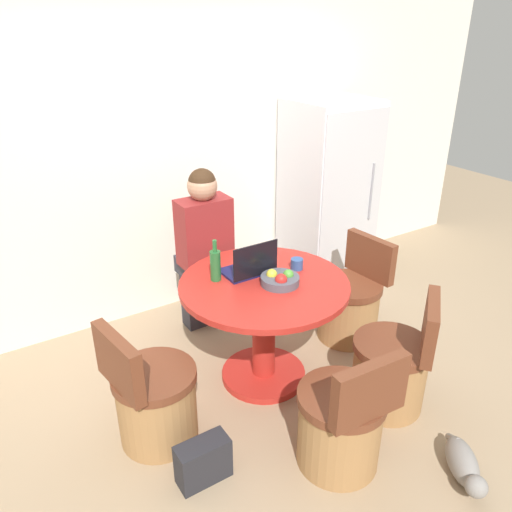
{
  "coord_description": "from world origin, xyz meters",
  "views": [
    {
      "loc": [
        -1.6,
        -2.24,
        2.34
      ],
      "look_at": [
        -0.0,
        0.27,
        0.93
      ],
      "focal_mm": 35.0,
      "sensor_mm": 36.0,
      "label": 1
    }
  ],
  "objects_px": {
    "bottle": "(215,265)",
    "chair_near_right_corner": "(392,369)",
    "cat": "(464,465)",
    "chair_right_side": "(350,305)",
    "dining_table": "(264,314)",
    "chair_near_camera": "(342,424)",
    "person_seated": "(203,244)",
    "laptop": "(250,267)",
    "chair_left_side": "(154,401)",
    "refrigerator": "(328,195)",
    "fruit_bowl": "(280,279)",
    "handbag": "(203,461)"
  },
  "relations": [
    {
      "from": "dining_table",
      "to": "fruit_bowl",
      "type": "bearing_deg",
      "value": -48.33
    },
    {
      "from": "chair_near_right_corner",
      "to": "cat",
      "type": "distance_m",
      "value": 0.69
    },
    {
      "from": "chair_near_right_corner",
      "to": "handbag",
      "type": "relative_size",
      "value": 2.75
    },
    {
      "from": "laptop",
      "to": "bottle",
      "type": "bearing_deg",
      "value": -12.22
    },
    {
      "from": "person_seated",
      "to": "laptop",
      "type": "bearing_deg",
      "value": 93.06
    },
    {
      "from": "cat",
      "to": "chair_right_side",
      "type": "bearing_deg",
      "value": -163.24
    },
    {
      "from": "bottle",
      "to": "chair_near_right_corner",
      "type": "bearing_deg",
      "value": -47.72
    },
    {
      "from": "handbag",
      "to": "cat",
      "type": "bearing_deg",
      "value": -32.26
    },
    {
      "from": "bottle",
      "to": "handbag",
      "type": "xyz_separation_m",
      "value": [
        -0.52,
        -0.76,
        -0.76
      ]
    },
    {
      "from": "refrigerator",
      "to": "chair_near_right_corner",
      "type": "distance_m",
      "value": 1.93
    },
    {
      "from": "dining_table",
      "to": "chair_near_camera",
      "type": "distance_m",
      "value": 0.91
    },
    {
      "from": "chair_left_side",
      "to": "laptop",
      "type": "bearing_deg",
      "value": -80.34
    },
    {
      "from": "refrigerator",
      "to": "chair_near_right_corner",
      "type": "xyz_separation_m",
      "value": [
        -0.8,
        -1.65,
        -0.58
      ]
    },
    {
      "from": "chair_left_side",
      "to": "bottle",
      "type": "relative_size",
      "value": 2.87
    },
    {
      "from": "chair_near_right_corner",
      "to": "fruit_bowl",
      "type": "height_order",
      "value": "fruit_bowl"
    },
    {
      "from": "person_seated",
      "to": "handbag",
      "type": "distance_m",
      "value": 1.66
    },
    {
      "from": "chair_right_side",
      "to": "bottle",
      "type": "height_order",
      "value": "bottle"
    },
    {
      "from": "dining_table",
      "to": "bottle",
      "type": "xyz_separation_m",
      "value": [
        -0.25,
        0.2,
        0.36
      ]
    },
    {
      "from": "dining_table",
      "to": "chair_near_right_corner",
      "type": "relative_size",
      "value": 1.37
    },
    {
      "from": "dining_table",
      "to": "cat",
      "type": "relative_size",
      "value": 2.69
    },
    {
      "from": "person_seated",
      "to": "dining_table",
      "type": "bearing_deg",
      "value": 93.81
    },
    {
      "from": "person_seated",
      "to": "bottle",
      "type": "height_order",
      "value": "person_seated"
    },
    {
      "from": "chair_near_camera",
      "to": "cat",
      "type": "height_order",
      "value": "chair_near_camera"
    },
    {
      "from": "chair_left_side",
      "to": "cat",
      "type": "distance_m",
      "value": 1.81
    },
    {
      "from": "person_seated",
      "to": "cat",
      "type": "xyz_separation_m",
      "value": [
        0.51,
        -2.13,
        -0.67
      ]
    },
    {
      "from": "chair_left_side",
      "to": "chair_near_right_corner",
      "type": "distance_m",
      "value": 1.53
    },
    {
      "from": "handbag",
      "to": "bottle",
      "type": "bearing_deg",
      "value": 55.77
    },
    {
      "from": "chair_right_side",
      "to": "chair_near_right_corner",
      "type": "relative_size",
      "value": 1.0
    },
    {
      "from": "chair_near_right_corner",
      "to": "laptop",
      "type": "bearing_deg",
      "value": -94.51
    },
    {
      "from": "dining_table",
      "to": "laptop",
      "type": "height_order",
      "value": "laptop"
    },
    {
      "from": "person_seated",
      "to": "handbag",
      "type": "xyz_separation_m",
      "value": [
        -0.72,
        -1.35,
        -0.64
      ]
    },
    {
      "from": "refrigerator",
      "to": "laptop",
      "type": "relative_size",
      "value": 5.14
    },
    {
      "from": "chair_near_camera",
      "to": "cat",
      "type": "relative_size",
      "value": 1.96
    },
    {
      "from": "chair_near_camera",
      "to": "person_seated",
      "type": "relative_size",
      "value": 0.6
    },
    {
      "from": "chair_right_side",
      "to": "fruit_bowl",
      "type": "height_order",
      "value": "fruit_bowl"
    },
    {
      "from": "chair_near_camera",
      "to": "handbag",
      "type": "bearing_deg",
      "value": -20.35
    },
    {
      "from": "dining_table",
      "to": "fruit_bowl",
      "type": "xyz_separation_m",
      "value": [
        0.07,
        -0.08,
        0.28
      ]
    },
    {
      "from": "chair_left_side",
      "to": "laptop",
      "type": "distance_m",
      "value": 1.05
    },
    {
      "from": "cat",
      "to": "handbag",
      "type": "xyz_separation_m",
      "value": [
        -1.23,
        0.78,
        0.03
      ]
    },
    {
      "from": "chair_near_right_corner",
      "to": "person_seated",
      "type": "xyz_separation_m",
      "value": [
        -0.6,
        1.47,
        0.49
      ]
    },
    {
      "from": "person_seated",
      "to": "cat",
      "type": "bearing_deg",
      "value": 103.54
    },
    {
      "from": "refrigerator",
      "to": "person_seated",
      "type": "bearing_deg",
      "value": -172.64
    },
    {
      "from": "chair_left_side",
      "to": "fruit_bowl",
      "type": "height_order",
      "value": "fruit_bowl"
    },
    {
      "from": "laptop",
      "to": "refrigerator",
      "type": "bearing_deg",
      "value": -149.1
    },
    {
      "from": "chair_right_side",
      "to": "handbag",
      "type": "bearing_deg",
      "value": -73.66
    },
    {
      "from": "chair_near_right_corner",
      "to": "cat",
      "type": "height_order",
      "value": "chair_near_right_corner"
    },
    {
      "from": "chair_right_side",
      "to": "fruit_bowl",
      "type": "bearing_deg",
      "value": -84.03
    },
    {
      "from": "person_seated",
      "to": "fruit_bowl",
      "type": "xyz_separation_m",
      "value": [
        0.12,
        -0.87,
        0.04
      ]
    },
    {
      "from": "chair_left_side",
      "to": "chair_near_camera",
      "type": "distance_m",
      "value": 1.11
    },
    {
      "from": "chair_right_side",
      "to": "cat",
      "type": "bearing_deg",
      "value": -21.18
    }
  ]
}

